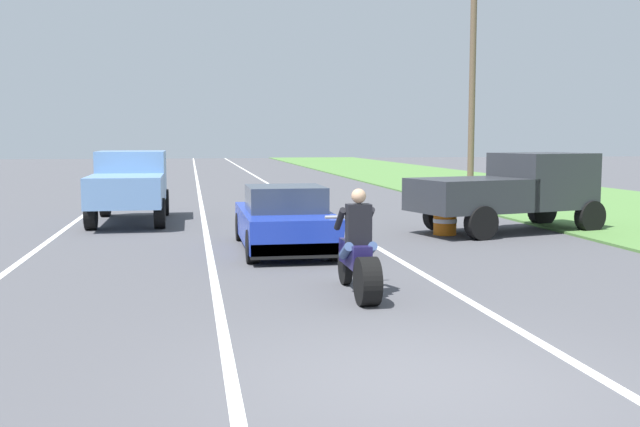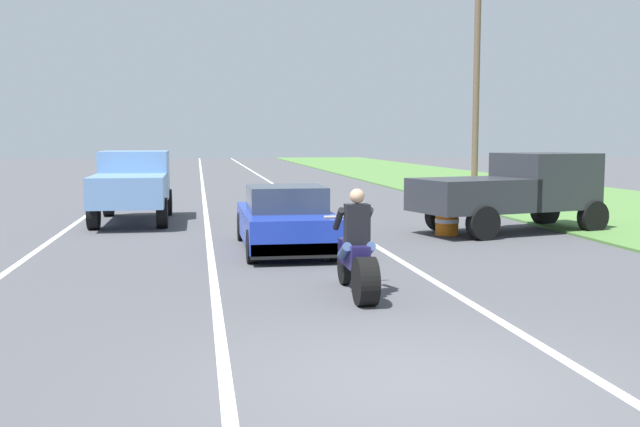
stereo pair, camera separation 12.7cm
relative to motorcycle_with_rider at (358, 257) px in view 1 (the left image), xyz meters
The scene contains 11 objects.
ground_plane 3.93m from the motorcycle_with_rider, 94.19° to the right, with size 160.00×160.00×0.00m, color #4C4C51.
lane_stripe_left_solid 17.11m from the motorcycle_with_rider, 109.42° to the left, with size 0.14×120.00×0.01m, color white.
lane_stripe_right_solid 16.21m from the motorcycle_with_rider, 84.63° to the left, with size 0.14×120.00×0.01m, color white.
lane_stripe_centre_dashed 16.27m from the motorcycle_with_rider, 97.36° to the left, with size 0.14×120.00×0.01m, color white.
grass_verge_right 19.89m from the motorcycle_with_rider, 54.19° to the left, with size 10.00×120.00×0.06m, color #517F3D.
motorcycle_with_rider is the anchor object (origin of this frame).
sports_car_blue 4.80m from the motorcycle_with_rider, 96.04° to the left, with size 1.84×4.30×1.37m.
pickup_truck_left_lane_light_blue 11.49m from the motorcycle_with_rider, 111.04° to the left, with size 2.02×4.80×1.98m.
pickup_truck_right_shoulder_dark_grey 8.79m from the motorcycle_with_rider, 50.97° to the left, with size 5.14×3.14×1.98m.
utility_pole_roadside 18.68m from the motorcycle_with_rider, 63.63° to the left, with size 0.24×0.24×8.02m, color brown.
construction_barrel_nearest 7.55m from the motorcycle_with_rider, 60.88° to the left, with size 0.58×0.58×1.00m.
Camera 1 is at (-2.16, -6.81, 2.37)m, focal length 41.79 mm.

